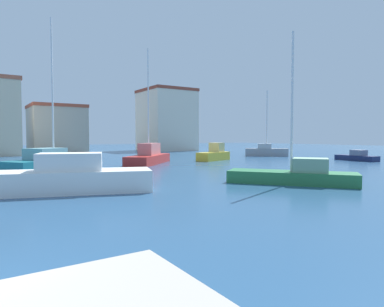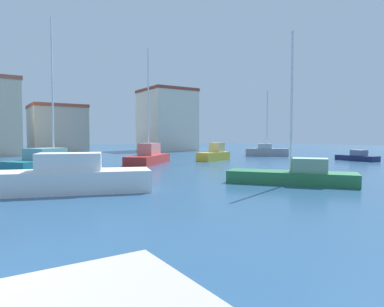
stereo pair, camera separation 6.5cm
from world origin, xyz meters
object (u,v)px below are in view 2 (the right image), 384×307
(motorboat_yellow_distant_north, at_px, (214,154))
(motorboat_navy_inner_mooring, at_px, (357,157))
(motorboat_white_far_left, at_px, (64,178))
(sailboat_green_center_channel, at_px, (294,174))
(sailboat_teal_behind_lamppost, at_px, (52,162))
(motorboat_blue_outer_mooring, at_px, (52,157))
(sailboat_grey_near_pier, at_px, (266,151))
(sailboat_red_far_right, at_px, (149,156))

(motorboat_yellow_distant_north, distance_m, motorboat_navy_inner_mooring, 14.45)
(motorboat_white_far_left, bearing_deg, motorboat_navy_inner_mooring, 8.15)
(motorboat_navy_inner_mooring, bearing_deg, sailboat_green_center_channel, -157.40)
(motorboat_yellow_distant_north, bearing_deg, sailboat_green_center_channel, -113.39)
(sailboat_teal_behind_lamppost, height_order, motorboat_white_far_left, sailboat_teal_behind_lamppost)
(motorboat_blue_outer_mooring, distance_m, motorboat_white_far_left, 20.38)
(sailboat_teal_behind_lamppost, height_order, sailboat_green_center_channel, sailboat_teal_behind_lamppost)
(sailboat_teal_behind_lamppost, height_order, motorboat_blue_outer_mooring, sailboat_teal_behind_lamppost)
(motorboat_blue_outer_mooring, relative_size, sailboat_green_center_channel, 0.55)
(sailboat_grey_near_pier, relative_size, motorboat_navy_inner_mooring, 1.87)
(motorboat_yellow_distant_north, xyz_separation_m, motorboat_white_far_left, (-17.50, -12.48, 0.02))
(sailboat_teal_behind_lamppost, height_order, motorboat_navy_inner_mooring, sailboat_teal_behind_lamppost)
(sailboat_green_center_channel, height_order, sailboat_grey_near_pier, sailboat_grey_near_pier)
(sailboat_teal_behind_lamppost, xyz_separation_m, motorboat_navy_inner_mooring, (27.75, -6.72, -0.22))
(motorboat_blue_outer_mooring, xyz_separation_m, motorboat_white_far_left, (-3.29, -20.11, 0.21))
(motorboat_blue_outer_mooring, distance_m, sailboat_grey_near_pier, 24.75)
(motorboat_yellow_distant_north, distance_m, sailboat_green_center_channel, 17.55)
(sailboat_teal_behind_lamppost, bearing_deg, sailboat_grey_near_pier, 8.83)
(sailboat_red_far_right, xyz_separation_m, sailboat_grey_near_pier, (17.50, 2.71, -0.02))
(sailboat_red_far_right, relative_size, motorboat_navy_inner_mooring, 2.35)
(sailboat_grey_near_pier, bearing_deg, motorboat_blue_outer_mooring, 167.97)
(sailboat_green_center_channel, relative_size, sailboat_grey_near_pier, 0.95)
(sailboat_green_center_channel, height_order, motorboat_white_far_left, sailboat_green_center_channel)
(sailboat_red_far_right, height_order, sailboat_grey_near_pier, sailboat_red_far_right)
(sailboat_teal_behind_lamppost, bearing_deg, sailboat_green_center_channel, -58.42)
(motorboat_blue_outer_mooring, bearing_deg, sailboat_green_center_channel, -73.04)
(motorboat_yellow_distant_north, bearing_deg, motorboat_blue_outer_mooring, 151.77)
(motorboat_blue_outer_mooring, relative_size, sailboat_grey_near_pier, 0.52)
(sailboat_red_far_right, height_order, motorboat_navy_inner_mooring, sailboat_red_far_right)
(sailboat_grey_near_pier, distance_m, motorboat_white_far_left, 31.30)
(motorboat_navy_inner_mooring, bearing_deg, motorboat_white_far_left, -171.85)
(motorboat_blue_outer_mooring, distance_m, sailboat_red_far_right, 10.33)
(motorboat_white_far_left, relative_size, motorboat_navy_inner_mooring, 1.78)
(sailboat_teal_behind_lamppost, height_order, sailboat_red_far_right, sailboat_teal_behind_lamppost)
(sailboat_teal_behind_lamppost, relative_size, sailboat_green_center_channel, 1.42)
(sailboat_red_far_right, bearing_deg, sailboat_green_center_channel, -88.06)
(motorboat_blue_outer_mooring, height_order, sailboat_red_far_right, sailboat_red_far_right)
(motorboat_white_far_left, bearing_deg, sailboat_teal_behind_lamppost, 81.75)
(motorboat_blue_outer_mooring, bearing_deg, motorboat_yellow_distant_north, -28.23)
(motorboat_blue_outer_mooring, height_order, sailboat_green_center_channel, sailboat_green_center_channel)
(sailboat_green_center_channel, bearing_deg, motorboat_blue_outer_mooring, 106.96)
(sailboat_grey_near_pier, bearing_deg, motorboat_white_far_left, -151.46)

